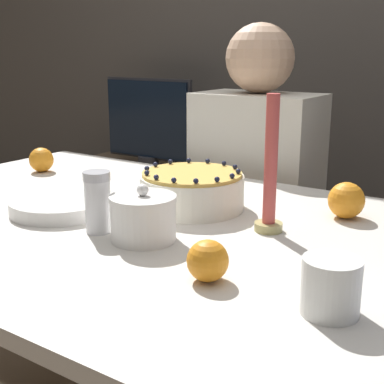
{
  "coord_description": "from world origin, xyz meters",
  "views": [
    {
      "loc": [
        0.75,
        -0.88,
        1.12
      ],
      "look_at": [
        0.06,
        0.14,
        0.79
      ],
      "focal_mm": 50.0,
      "sensor_mm": 36.0,
      "label": 1
    }
  ],
  "objects_px": {
    "cake": "(192,190)",
    "sugar_shaker": "(98,202)",
    "sugar_bowl": "(143,218)",
    "person_man_blue_shirt": "(255,228)",
    "tv_monitor": "(148,122)",
    "candle": "(270,177)"
  },
  "relations": [
    {
      "from": "sugar_bowl",
      "to": "sugar_shaker",
      "type": "relative_size",
      "value": 1.03
    },
    {
      "from": "sugar_shaker",
      "to": "candle",
      "type": "xyz_separation_m",
      "value": [
        0.29,
        0.2,
        0.05
      ]
    },
    {
      "from": "sugar_shaker",
      "to": "tv_monitor",
      "type": "xyz_separation_m",
      "value": [
        -0.84,
        1.21,
        -0.03
      ]
    },
    {
      "from": "cake",
      "to": "sugar_shaker",
      "type": "bearing_deg",
      "value": -104.44
    },
    {
      "from": "sugar_bowl",
      "to": "cake",
      "type": "bearing_deg",
      "value": 100.29
    },
    {
      "from": "sugar_shaker",
      "to": "tv_monitor",
      "type": "height_order",
      "value": "tv_monitor"
    },
    {
      "from": "person_man_blue_shirt",
      "to": "tv_monitor",
      "type": "height_order",
      "value": "person_man_blue_shirt"
    },
    {
      "from": "cake",
      "to": "sugar_bowl",
      "type": "distance_m",
      "value": 0.24
    },
    {
      "from": "cake",
      "to": "person_man_blue_shirt",
      "type": "relative_size",
      "value": 0.21
    },
    {
      "from": "sugar_shaker",
      "to": "sugar_bowl",
      "type": "bearing_deg",
      "value": 8.27
    },
    {
      "from": "sugar_bowl",
      "to": "candle",
      "type": "bearing_deg",
      "value": 46.1
    },
    {
      "from": "cake",
      "to": "sugar_shaker",
      "type": "xyz_separation_m",
      "value": [
        -0.06,
        -0.25,
        0.02
      ]
    },
    {
      "from": "cake",
      "to": "sugar_bowl",
      "type": "height_order",
      "value": "sugar_bowl"
    },
    {
      "from": "sugar_bowl",
      "to": "tv_monitor",
      "type": "relative_size",
      "value": 0.27
    },
    {
      "from": "person_man_blue_shirt",
      "to": "tv_monitor",
      "type": "relative_size",
      "value": 2.47
    },
    {
      "from": "cake",
      "to": "person_man_blue_shirt",
      "type": "height_order",
      "value": "person_man_blue_shirt"
    },
    {
      "from": "sugar_bowl",
      "to": "candle",
      "type": "distance_m",
      "value": 0.27
    },
    {
      "from": "person_man_blue_shirt",
      "to": "candle",
      "type": "bearing_deg",
      "value": 119.47
    },
    {
      "from": "cake",
      "to": "candle",
      "type": "bearing_deg",
      "value": -11.56
    },
    {
      "from": "cake",
      "to": "sugar_shaker",
      "type": "distance_m",
      "value": 0.26
    },
    {
      "from": "sugar_bowl",
      "to": "tv_monitor",
      "type": "distance_m",
      "value": 1.53
    },
    {
      "from": "cake",
      "to": "person_man_blue_shirt",
      "type": "bearing_deg",
      "value": 101.27
    }
  ]
}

